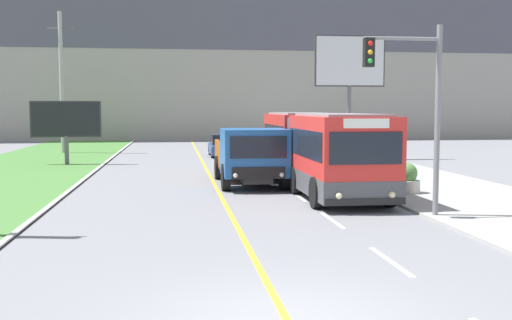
{
  "coord_description": "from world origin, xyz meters",
  "views": [
    {
      "loc": [
        -1.62,
        -8.39,
        3.12
      ],
      "look_at": [
        1.1,
        11.58,
        1.4
      ],
      "focal_mm": 42.0,
      "sensor_mm": 36.0,
      "label": 1
    }
  ],
  "objects_px": {
    "planter_round_near": "(407,180)",
    "city_bus": "(318,150)",
    "dump_truck": "(251,157)",
    "utility_pole_far": "(61,82)",
    "billboard_small": "(66,121)",
    "planter_round_third": "(353,163)",
    "car_distant": "(223,146)",
    "traffic_light_mast": "(415,95)",
    "billboard_large": "(350,66)",
    "planter_round_second": "(379,170)"
  },
  "relations": [
    {
      "from": "planter_round_near",
      "to": "city_bus",
      "type": "bearing_deg",
      "value": 141.52
    },
    {
      "from": "dump_truck",
      "to": "utility_pole_far",
      "type": "bearing_deg",
      "value": 118.61
    },
    {
      "from": "billboard_small",
      "to": "planter_round_third",
      "type": "bearing_deg",
      "value": -24.84
    },
    {
      "from": "car_distant",
      "to": "city_bus",
      "type": "bearing_deg",
      "value": -81.73
    },
    {
      "from": "traffic_light_mast",
      "to": "planter_round_third",
      "type": "height_order",
      "value": "traffic_light_mast"
    },
    {
      "from": "city_bus",
      "to": "billboard_small",
      "type": "bearing_deg",
      "value": 134.68
    },
    {
      "from": "billboard_small",
      "to": "planter_round_near",
      "type": "relative_size",
      "value": 3.51
    },
    {
      "from": "billboard_large",
      "to": "planter_round_third",
      "type": "height_order",
      "value": "billboard_large"
    },
    {
      "from": "planter_round_second",
      "to": "planter_round_near",
      "type": "bearing_deg",
      "value": -93.57
    },
    {
      "from": "city_bus",
      "to": "planter_round_near",
      "type": "bearing_deg",
      "value": -38.48
    },
    {
      "from": "dump_truck",
      "to": "billboard_small",
      "type": "xyz_separation_m",
      "value": [
        -9.07,
        10.81,
        1.27
      ]
    },
    {
      "from": "planter_round_third",
      "to": "planter_round_near",
      "type": "bearing_deg",
      "value": -91.51
    },
    {
      "from": "traffic_light_mast",
      "to": "planter_round_third",
      "type": "bearing_deg",
      "value": 81.24
    },
    {
      "from": "city_bus",
      "to": "billboard_small",
      "type": "relative_size",
      "value": 3.13
    },
    {
      "from": "city_bus",
      "to": "planter_round_second",
      "type": "distance_m",
      "value": 3.45
    },
    {
      "from": "dump_truck",
      "to": "utility_pole_far",
      "type": "height_order",
      "value": "utility_pole_far"
    },
    {
      "from": "car_distant",
      "to": "billboard_small",
      "type": "distance_m",
      "value": 10.52
    },
    {
      "from": "traffic_light_mast",
      "to": "billboard_large",
      "type": "distance_m",
      "value": 20.2
    },
    {
      "from": "dump_truck",
      "to": "utility_pole_far",
      "type": "xyz_separation_m",
      "value": [
        -10.89,
        19.97,
        3.8
      ]
    },
    {
      "from": "city_bus",
      "to": "dump_truck",
      "type": "bearing_deg",
      "value": 160.09
    },
    {
      "from": "utility_pole_far",
      "to": "planter_round_third",
      "type": "relative_size",
      "value": 9.69
    },
    {
      "from": "city_bus",
      "to": "car_distant",
      "type": "distance_m",
      "value": 16.7
    },
    {
      "from": "city_bus",
      "to": "planter_round_near",
      "type": "height_order",
      "value": "city_bus"
    },
    {
      "from": "billboard_large",
      "to": "planter_round_near",
      "type": "distance_m",
      "value": 16.22
    },
    {
      "from": "utility_pole_far",
      "to": "billboard_large",
      "type": "relative_size",
      "value": 1.3
    },
    {
      "from": "city_bus",
      "to": "planter_round_third",
      "type": "relative_size",
      "value": 11.76
    },
    {
      "from": "utility_pole_far",
      "to": "billboard_large",
      "type": "distance_m",
      "value": 20.16
    },
    {
      "from": "billboard_large",
      "to": "billboard_small",
      "type": "height_order",
      "value": "billboard_large"
    },
    {
      "from": "planter_round_second",
      "to": "traffic_light_mast",
      "type": "bearing_deg",
      "value": -102.79
    },
    {
      "from": "planter_round_second",
      "to": "utility_pole_far",
      "type": "bearing_deg",
      "value": 130.11
    },
    {
      "from": "traffic_light_mast",
      "to": "planter_round_near",
      "type": "height_order",
      "value": "traffic_light_mast"
    },
    {
      "from": "dump_truck",
      "to": "planter_round_third",
      "type": "relative_size",
      "value": 6.59
    },
    {
      "from": "utility_pole_far",
      "to": "billboard_small",
      "type": "bearing_deg",
      "value": -78.75
    },
    {
      "from": "city_bus",
      "to": "car_distant",
      "type": "xyz_separation_m",
      "value": [
        -2.4,
        16.51,
        -0.82
      ]
    },
    {
      "from": "car_distant",
      "to": "planter_round_second",
      "type": "bearing_deg",
      "value": -70.34
    },
    {
      "from": "billboard_small",
      "to": "planter_round_second",
      "type": "height_order",
      "value": "billboard_small"
    },
    {
      "from": "billboard_large",
      "to": "planter_round_near",
      "type": "xyz_separation_m",
      "value": [
        -2.33,
        -15.19,
        -5.19
      ]
    },
    {
      "from": "city_bus",
      "to": "planter_round_near",
      "type": "distance_m",
      "value": 3.67
    },
    {
      "from": "planter_round_near",
      "to": "planter_round_second",
      "type": "xyz_separation_m",
      "value": [
        0.22,
        3.6,
        -0.02
      ]
    },
    {
      "from": "car_distant",
      "to": "billboard_large",
      "type": "xyz_separation_m",
      "value": [
        7.51,
        -3.53,
        5.06
      ]
    },
    {
      "from": "dump_truck",
      "to": "billboard_small",
      "type": "relative_size",
      "value": 1.75
    },
    {
      "from": "planter_round_second",
      "to": "planter_round_third",
      "type": "distance_m",
      "value": 3.6
    },
    {
      "from": "traffic_light_mast",
      "to": "planter_round_near",
      "type": "bearing_deg",
      "value": 70.25
    },
    {
      "from": "dump_truck",
      "to": "car_distant",
      "type": "height_order",
      "value": "dump_truck"
    },
    {
      "from": "billboard_large",
      "to": "planter_round_near",
      "type": "bearing_deg",
      "value": -98.71
    },
    {
      "from": "city_bus",
      "to": "billboard_large",
      "type": "xyz_separation_m",
      "value": [
        5.11,
        12.99,
        4.24
      ]
    },
    {
      "from": "traffic_light_mast",
      "to": "billboard_large",
      "type": "bearing_deg",
      "value": 78.68
    },
    {
      "from": "traffic_light_mast",
      "to": "car_distant",
      "type": "bearing_deg",
      "value": 98.73
    },
    {
      "from": "billboard_large",
      "to": "planter_round_third",
      "type": "bearing_deg",
      "value": -104.97
    },
    {
      "from": "utility_pole_far",
      "to": "billboard_large",
      "type": "bearing_deg",
      "value": -23.09
    }
  ]
}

